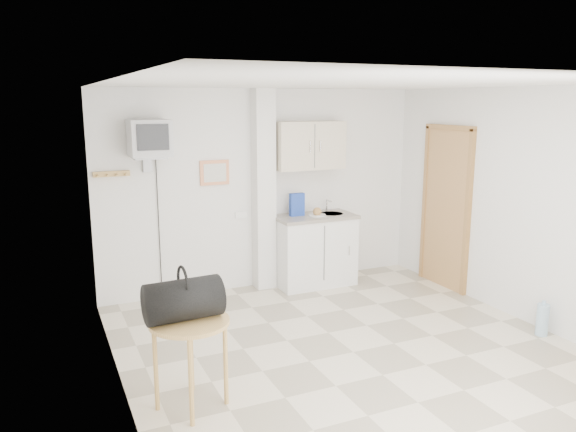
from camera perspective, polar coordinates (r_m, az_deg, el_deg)
name	(u,v)px	position (r m, az deg, el deg)	size (l,w,h in m)	color
ground	(353,352)	(5.54, 6.64, -13.57)	(4.50, 4.50, 0.00)	beige
room_envelope	(374,190)	(5.28, 8.77, 2.63)	(4.24, 4.54, 2.55)	white
kitchenette	(313,224)	(7.21, 2.54, -0.77)	(1.03, 0.58, 2.10)	white
crt_television	(149,139)	(6.42, -13.91, 7.58)	(0.44, 0.45, 2.15)	slate
round_table	(190,333)	(4.43, -9.95, -11.59)	(0.61, 0.61, 0.72)	#B48C4A
duffel_bag	(183,300)	(4.35, -10.59, -8.34)	(0.59, 0.35, 0.43)	black
water_bottle	(542,320)	(6.36, 24.43, -9.56)	(0.12, 0.12, 0.37)	#9ABFD7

